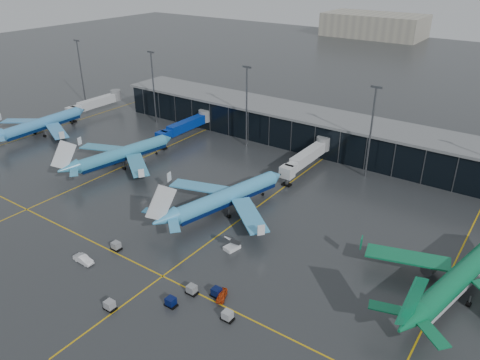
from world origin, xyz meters
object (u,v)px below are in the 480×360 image
Objects in this scene: airliner_arkefly at (123,146)px; mobile_airstair at (232,246)px; baggage_carts at (170,291)px; service_van_white at (83,259)px; airliner_klm_west at (42,117)px; airliner_klm_near at (227,188)px; airliner_aer_lingus at (465,264)px; service_van_red at (222,295)px.

airliner_arkefly is 10.80× the size of mobile_airstair.
baggage_carts is 17.99m from mobile_airstair.
airliner_arkefly reaches higher than service_van_white.
airliner_klm_west is 1.17× the size of baggage_carts.
mobile_airstair is (10.33, -12.52, -5.42)m from airliner_klm_near.
airliner_aer_lingus is 11.70× the size of mobile_airstair.
airliner_arkefly is 47.95m from service_van_white.
airliner_arkefly reaches higher than mobile_airstair.
airliner_klm_west is at bearing 139.08° from service_van_red.
baggage_carts is 21.06m from service_van_white.
service_van_white is (-21.60, -20.92, 0.01)m from mobile_airstair.
airliner_aer_lingus is at bearing 13.17° from airliner_klm_near.
airliner_aer_lingus is 72.02m from service_van_white.
baggage_carts is at bearing -175.04° from service_van_red.
airliner_aer_lingus is (92.87, -4.37, 0.50)m from airliner_arkefly.
service_van_white reaches higher than service_van_red.
service_van_red is (8.33, 4.43, -0.11)m from baggage_carts.
airliner_arkefly is 53.78m from mobile_airstair.
mobile_airstair is (92.99, -18.85, -5.30)m from airliner_klm_west.
airliner_klm_west is 0.94× the size of airliner_aer_lingus.
mobile_airstair is at bearing 87.61° from baggage_carts.
airliner_klm_near is 8.51× the size of service_van_white.
airliner_aer_lingus is at bearing 28.56° from mobile_airstair.
airliner_arkefly is 40.73m from airliner_klm_near.
airliner_klm_west is 11.01× the size of mobile_airstair.
airliner_arkefly is at bearing -5.00° from airliner_klm_west.
mobile_airstair reaches higher than service_van_red.
airliner_arkefly is at bearing 145.29° from baggage_carts.
baggage_carts is at bearing -132.29° from airliner_aer_lingus.
airliner_klm_west is 105.80m from service_van_red.
mobile_airstair is 0.76× the size of service_van_white.
service_van_white is (71.39, -39.77, -5.29)m from airliner_klm_west.
airliner_arkefly is at bearing -172.57° from airliner_klm_near.
airliner_aer_lingus reaches higher than airliner_klm_west.
airliner_klm_near reaches higher than airliner_klm_west.
service_van_white is (-63.62, -33.28, -5.68)m from airliner_aer_lingus.
airliner_klm_west is 0.98× the size of airliner_klm_near.
airliner_arkefly is 66.02m from service_van_red.
airliner_klm_near is 1.20× the size of baggage_carts.
mobile_airstair is 0.95× the size of service_van_red.
mobile_airstair is (0.75, 17.98, 0.01)m from baggage_carts.
airliner_arkefly reaches higher than baggage_carts.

